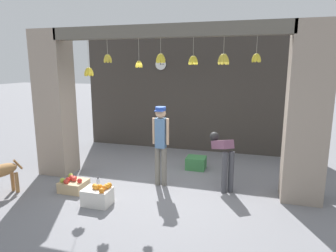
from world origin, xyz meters
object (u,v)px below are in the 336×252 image
object	(u,v)px
water_bottle	(98,184)
wall_clock	(161,64)
dog	(0,173)
produce_box_green	(196,163)
shopkeeper	(161,140)
fruit_crate_oranges	(98,195)
worker_stooping	(223,154)
fruit_crate_apples	(73,185)

from	to	relation	value
water_bottle	wall_clock	bearing A→B (deg)	85.32
dog	produce_box_green	distance (m)	4.13
dog	shopkeeper	bearing A→B (deg)	130.35
water_bottle	fruit_crate_oranges	bearing A→B (deg)	-61.20
worker_stooping	water_bottle	xyz separation A→B (m)	(-2.37, -0.79, -0.59)
dog	wall_clock	world-z (taller)	wall_clock
dog	produce_box_green	world-z (taller)	dog
shopkeeper	wall_clock	size ratio (longest dim) A/B	4.92
worker_stooping	wall_clock	world-z (taller)	wall_clock
worker_stooping	produce_box_green	distance (m)	1.33
dog	fruit_crate_oranges	world-z (taller)	dog
water_bottle	dog	bearing A→B (deg)	-153.74
water_bottle	wall_clock	size ratio (longest dim) A/B	0.79
wall_clock	shopkeeper	bearing A→B (deg)	-72.54
fruit_crate_oranges	wall_clock	world-z (taller)	wall_clock
fruit_crate_apples	water_bottle	world-z (taller)	fruit_crate_apples
water_bottle	wall_clock	distance (m)	4.07
fruit_crate_apples	produce_box_green	distance (m)	2.86
dog	fruit_crate_oranges	size ratio (longest dim) A/B	1.73
fruit_crate_apples	produce_box_green	world-z (taller)	fruit_crate_apples
wall_clock	dog	bearing A→B (deg)	-114.46
fruit_crate_oranges	water_bottle	bearing A→B (deg)	118.80
dog	wall_clock	bearing A→B (deg)	169.38
fruit_crate_oranges	produce_box_green	xyz separation A→B (m)	(1.32, 2.35, -0.03)
dog	fruit_crate_oranges	distance (m)	1.95
shopkeeper	water_bottle	xyz separation A→B (m)	(-1.13, -0.57, -0.84)
dog	produce_box_green	size ratio (longest dim) A/B	1.87
fruit_crate_apples	wall_clock	distance (m)	4.28
shopkeeper	fruit_crate_apples	xyz separation A→B (m)	(-1.58, -0.77, -0.84)
fruit_crate_oranges	wall_clock	distance (m)	4.53
wall_clock	water_bottle	bearing A→B (deg)	-94.68
dog	produce_box_green	xyz separation A→B (m)	(3.24, 2.54, -0.32)
fruit_crate_apples	water_bottle	xyz separation A→B (m)	(0.44, 0.19, -0.00)
shopkeeper	dog	bearing A→B (deg)	24.68
water_bottle	shopkeeper	bearing A→B (deg)	26.88
dog	water_bottle	xyz separation A→B (m)	(1.60, 0.79, -0.34)
fruit_crate_oranges	fruit_crate_apples	bearing A→B (deg)	152.60
shopkeeper	produce_box_green	xyz separation A→B (m)	(0.51, 1.18, -0.82)
fruit_crate_apples	produce_box_green	size ratio (longest dim) A/B	1.08
produce_box_green	wall_clock	bearing A→B (deg)	131.34
shopkeeper	worker_stooping	distance (m)	1.28
worker_stooping	water_bottle	world-z (taller)	worker_stooping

